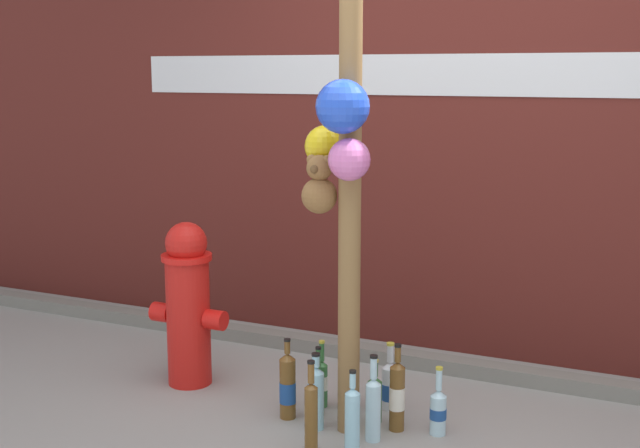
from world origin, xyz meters
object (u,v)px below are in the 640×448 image
(bottle_8, at_px, (373,407))
(bottle_5, at_px, (322,381))
(bottle_6, at_px, (318,389))
(bottle_3, at_px, (352,385))
(fire_hydrant, at_px, (188,303))
(memorial_post, at_px, (344,100))
(bottle_9, at_px, (316,396))
(bottle_2, at_px, (438,410))
(bottle_4, at_px, (352,420))
(bottle_7, at_px, (311,414))
(bottle_0, at_px, (375,397))
(bottle_10, at_px, (390,385))
(bottle_11, at_px, (397,395))
(bottle_1, at_px, (288,386))

(bottle_8, bearing_deg, bottle_5, 145.61)
(bottle_6, bearing_deg, bottle_3, 54.48)
(bottle_5, distance_m, bottle_8, 0.45)
(bottle_6, bearing_deg, fire_hydrant, 173.24)
(memorial_post, distance_m, fire_hydrant, 1.45)
(bottle_8, bearing_deg, bottle_9, 179.05)
(memorial_post, distance_m, bottle_6, 1.39)
(bottle_2, xyz_separation_m, bottle_5, (-0.61, 0.07, 0.01))
(bottle_3, xyz_separation_m, bottle_5, (-0.14, -0.05, 0.01))
(memorial_post, xyz_separation_m, bottle_2, (0.41, 0.15, -1.39))
(fire_hydrant, bearing_deg, bottle_9, -15.72)
(bottle_3, xyz_separation_m, bottle_4, (0.20, -0.47, 0.05))
(bottle_7, distance_m, bottle_8, 0.30)
(bottle_5, relative_size, bottle_8, 0.85)
(fire_hydrant, distance_m, bottle_7, 1.07)
(fire_hydrant, distance_m, bottle_8, 1.19)
(bottle_6, bearing_deg, bottle_9, -69.48)
(memorial_post, height_order, fire_hydrant, memorial_post)
(bottle_0, xyz_separation_m, bottle_6, (-0.27, -0.04, 0.01))
(bottle_0, height_order, bottle_6, bottle_6)
(bottle_3, bearing_deg, bottle_9, -100.45)
(bottle_2, xyz_separation_m, bottle_10, (-0.30, 0.18, 0.01))
(bottle_2, height_order, bottle_10, bottle_10)
(bottle_0, height_order, bottle_5, bottle_5)
(bottle_6, xyz_separation_m, bottle_10, (0.28, 0.21, -0.01))
(bottle_5, height_order, bottle_6, bottle_6)
(fire_hydrant, xyz_separation_m, bottle_2, (1.37, -0.06, -0.32))
(bottle_0, distance_m, bottle_3, 0.20)
(bottle_6, distance_m, bottle_7, 0.39)
(bottle_8, bearing_deg, bottle_0, 109.06)
(bottle_5, xyz_separation_m, bottle_11, (0.43, -0.10, 0.04))
(bottle_6, bearing_deg, memorial_post, -33.01)
(bottle_8, xyz_separation_m, bottle_11, (0.06, 0.15, 0.01))
(bottle_2, relative_size, bottle_9, 0.88)
(bottle_5, height_order, bottle_10, bottle_5)
(memorial_post, distance_m, bottle_9, 1.35)
(bottle_1, xyz_separation_m, bottle_9, (0.17, -0.06, 0.00))
(bottle_8, bearing_deg, bottle_10, 98.38)
(bottle_4, distance_m, bottle_5, 0.54)
(memorial_post, xyz_separation_m, fire_hydrant, (-0.97, 0.21, -1.06))
(memorial_post, height_order, bottle_9, memorial_post)
(bottle_5, bearing_deg, bottle_3, 20.02)
(bottle_4, bearing_deg, fire_hydrant, 159.46)
(bottle_1, bearing_deg, bottle_11, 9.70)
(fire_hydrant, relative_size, bottle_9, 2.37)
(memorial_post, distance_m, bottle_7, 1.35)
(bottle_2, relative_size, bottle_5, 0.95)
(memorial_post, relative_size, bottle_1, 6.54)
(memorial_post, bearing_deg, bottle_7, -98.52)
(fire_hydrant, height_order, bottle_9, fire_hydrant)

